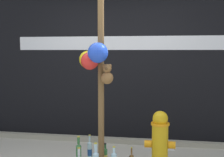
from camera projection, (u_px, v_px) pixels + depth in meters
The scene contains 9 objects.
building_wall at pixel (118, 31), 5.54m from camera, with size 10.00×0.21×3.82m.
curb_strip at pixel (114, 140), 5.27m from camera, with size 8.00×0.12×0.08m, color gray.
memorial_post at pixel (97, 40), 3.97m from camera, with size 0.63×0.45×3.05m.
fire_hydrant at pixel (160, 139), 4.10m from camera, with size 0.41×0.25×0.77m.
bottle_0 at pixel (100, 152), 4.44m from camera, with size 0.06×0.06×0.29m.
bottle_1 at pixel (105, 156), 4.25m from camera, with size 0.06×0.06×0.30m.
bottle_3 at pixel (79, 153), 4.24m from camera, with size 0.07×0.07×0.40m.
bottle_5 at pixel (90, 151), 4.37m from camera, with size 0.06×0.06×0.38m.
litter_1 at pixel (171, 150), 4.89m from camera, with size 0.10×0.11×0.01m, color silver.
Camera 1 is at (0.88, -3.70, 1.56)m, focal length 49.72 mm.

